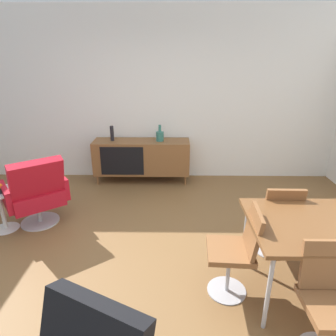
{
  "coord_description": "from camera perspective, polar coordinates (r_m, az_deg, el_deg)",
  "views": [
    {
      "loc": [
        0.35,
        -2.45,
        2.07
      ],
      "look_at": [
        0.31,
        0.87,
        0.79
      ],
      "focal_mm": 31.69,
      "sensor_mm": 36.0,
      "label": 1
    }
  ],
  "objects": [
    {
      "name": "dining_chair_back_left",
      "position": [
        3.36,
        20.32,
        -8.78
      ],
      "size": [
        0.41,
        0.43,
        0.86
      ],
      "color": "brown",
      "rests_on": "ground_plane"
    },
    {
      "name": "side_table_round",
      "position": [
        4.21,
        -29.43,
        -6.38
      ],
      "size": [
        0.44,
        0.44,
        0.52
      ],
      "color": "white",
      "rests_on": "ground_plane"
    },
    {
      "name": "dining_chair_near_window",
      "position": [
        2.76,
        13.18,
        -14.96
      ],
      "size": [
        0.45,
        0.42,
        0.86
      ],
      "color": "brown",
      "rests_on": "ground_plane"
    },
    {
      "name": "dining_chair_front_left",
      "position": [
        2.54,
        28.8,
        -21.16
      ],
      "size": [
        0.4,
        0.43,
        0.86
      ],
      "color": "brown",
      "rests_on": "ground_plane"
    },
    {
      "name": "sideboard",
      "position": [
        5.05,
        -5.1,
        2.17
      ],
      "size": [
        1.6,
        0.45,
        0.72
      ],
      "color": "brown",
      "rests_on": "ground_plane"
    },
    {
      "name": "vase_cobalt",
      "position": [
        4.92,
        -1.57,
        6.23
      ],
      "size": [
        0.13,
        0.13,
        0.27
      ],
      "color": "#337266",
      "rests_on": "sideboard"
    },
    {
      "name": "lounge_chair_red",
      "position": [
        4.05,
        -24.02,
        -4.17
      ],
      "size": [
        0.9,
        0.9,
        0.95
      ],
      "color": "red",
      "rests_on": "ground_plane"
    },
    {
      "name": "vase_sculptural_dark",
      "position": [
        5.0,
        -10.72,
        6.55
      ],
      "size": [
        0.06,
        0.06,
        0.25
      ],
      "color": "black",
      "rests_on": "sideboard"
    },
    {
      "name": "ground_plane",
      "position": [
        3.23,
        -5.97,
        -18.95
      ],
      "size": [
        8.32,
        8.32,
        0.0
      ],
      "primitive_type": "plane",
      "color": "brown"
    },
    {
      "name": "wall_back",
      "position": [
        5.11,
        -3.26,
        13.53
      ],
      "size": [
        6.8,
        0.12,
        2.8
      ],
      "primitive_type": "cube",
      "color": "white",
      "rests_on": "ground_plane"
    }
  ]
}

